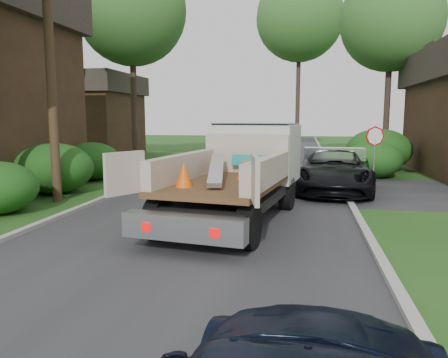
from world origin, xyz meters
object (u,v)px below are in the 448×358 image
utility_pole (49,42)px  flatbed_truck (245,165)px  tree_right_far (391,20)px  tree_left_far (131,11)px  stop_sign (375,145)px  house_left_far (83,114)px  tree_center_far (300,18)px  black_pickup (335,171)px

utility_pole → flatbed_truck: size_ratio=1.38×
utility_pole → tree_right_far: 20.12m
utility_pole → tree_left_far: size_ratio=0.82×
utility_pole → flatbed_truck: utility_pole is taller
stop_sign → flatbed_truck: bearing=-132.3°
utility_pole → tree_left_far: bearing=99.5°
tree_left_far → flatbed_truck: 17.02m
house_left_far → tree_right_far: 21.78m
house_left_far → flatbed_truck: 22.90m
stop_sign → utility_pole: utility_pole is taller
tree_left_far → flatbed_truck: (8.41, -12.72, -7.55)m
tree_left_far → tree_center_far: bearing=53.8°
tree_left_far → black_pickup: tree_left_far is taller
tree_left_far → house_left_far: bearing=140.2°
flatbed_truck → black_pickup: 5.30m
house_left_far → tree_right_far: (21.00, -2.00, 5.43)m
stop_sign → black_pickup: stop_sign is taller
tree_center_far → flatbed_truck: tree_center_far is taller
utility_pole → tree_center_far: (7.48, 25.02, 5.81)m
black_pickup → stop_sign: bearing=15.9°
utility_pole → tree_right_far: size_ratio=0.87×
tree_left_far → tree_right_far: size_ratio=1.06×
tree_center_far → stop_sign: bearing=-81.3°
tree_left_far → utility_pole: bearing=-80.5°
stop_sign → tree_center_far: (-3.20, 21.00, 9.20)m
tree_right_far → tree_center_far: tree_center_far is taller
tree_left_far → tree_center_far: (9.50, 13.00, 2.00)m
tree_left_far → black_pickup: bearing=-36.4°
tree_right_far → black_pickup: size_ratio=1.98×
house_left_far → tree_left_far: bearing=-39.8°
stop_sign → tree_center_far: 23.15m
tree_right_far → flatbed_truck: bearing=-112.7°
tree_center_far → utility_pole: bearing=-106.6°
flatbed_truck → tree_center_far: bearing=96.2°
flatbed_truck → black_pickup: bearing=65.9°
stop_sign → tree_left_far: (-12.70, 8.00, 7.20)m
house_left_far → tree_right_far: tree_right_far is taller
stop_sign → tree_center_far: bearing=98.7°
stop_sign → house_left_far: bearing=145.2°
house_left_far → black_pickup: 21.90m
stop_sign → tree_center_far: tree_center_far is taller
flatbed_truck → black_pickup: size_ratio=1.25×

